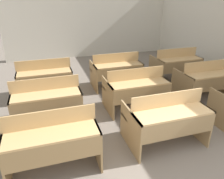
{
  "coord_description": "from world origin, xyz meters",
  "views": [
    {
      "loc": [
        -1.8,
        -1.17,
        2.32
      ],
      "look_at": [
        -0.72,
        2.22,
        0.74
      ],
      "focal_mm": 35.0,
      "sensor_mm": 36.0,
      "label": 1
    }
  ],
  "objects_px": {
    "bench_second_left": "(47,100)",
    "bench_third_right": "(176,64)",
    "bench_front_left": "(52,139)",
    "bench_third_center": "(116,70)",
    "bench_second_center": "(136,88)",
    "bench_second_right": "(206,79)",
    "bench_third_left": "(45,78)",
    "wastepaper_bin": "(189,63)",
    "bench_front_center": "(166,118)"
  },
  "relations": [
    {
      "from": "bench_front_left",
      "to": "bench_second_left",
      "type": "relative_size",
      "value": 1.0
    },
    {
      "from": "bench_second_right",
      "to": "bench_third_left",
      "type": "distance_m",
      "value": 3.8
    },
    {
      "from": "bench_second_center",
      "to": "bench_third_center",
      "type": "xyz_separation_m",
      "value": [
        0.0,
        1.29,
        0.0
      ]
    },
    {
      "from": "bench_front_left",
      "to": "bench_second_left",
      "type": "bearing_deg",
      "value": 90.78
    },
    {
      "from": "bench_front_center",
      "to": "bench_third_center",
      "type": "xyz_separation_m",
      "value": [
        0.01,
        2.53,
        0.0
      ]
    },
    {
      "from": "bench_second_left",
      "to": "bench_second_center",
      "type": "bearing_deg",
      "value": -0.09
    },
    {
      "from": "bench_third_left",
      "to": "wastepaper_bin",
      "type": "height_order",
      "value": "bench_third_left"
    },
    {
      "from": "bench_third_center",
      "to": "bench_third_right",
      "type": "xyz_separation_m",
      "value": [
        1.8,
        -0.02,
        0.0
      ]
    },
    {
      "from": "bench_second_center",
      "to": "wastepaper_bin",
      "type": "xyz_separation_m",
      "value": [
        2.86,
        2.09,
        -0.31
      ]
    },
    {
      "from": "bench_second_left",
      "to": "wastepaper_bin",
      "type": "bearing_deg",
      "value": 24.08
    },
    {
      "from": "bench_second_right",
      "to": "bench_third_left",
      "type": "relative_size",
      "value": 1.0
    },
    {
      "from": "bench_front_center",
      "to": "wastepaper_bin",
      "type": "distance_m",
      "value": 4.41
    },
    {
      "from": "bench_second_left",
      "to": "bench_second_right",
      "type": "xyz_separation_m",
      "value": [
        3.59,
        -0.01,
        0.0
      ]
    },
    {
      "from": "bench_third_left",
      "to": "bench_third_right",
      "type": "height_order",
      "value": "same"
    },
    {
      "from": "bench_third_right",
      "to": "bench_front_center",
      "type": "bearing_deg",
      "value": -125.58
    },
    {
      "from": "bench_front_center",
      "to": "bench_second_right",
      "type": "distance_m",
      "value": 2.17
    },
    {
      "from": "wastepaper_bin",
      "to": "bench_second_left",
      "type": "bearing_deg",
      "value": -155.92
    },
    {
      "from": "bench_front_left",
      "to": "bench_third_center",
      "type": "height_order",
      "value": "same"
    },
    {
      "from": "bench_second_right",
      "to": "bench_third_center",
      "type": "relative_size",
      "value": 1.0
    },
    {
      "from": "bench_second_center",
      "to": "bench_third_center",
      "type": "distance_m",
      "value": 1.29
    },
    {
      "from": "bench_second_center",
      "to": "bench_front_left",
      "type": "bearing_deg",
      "value": -145.12
    },
    {
      "from": "bench_third_center",
      "to": "wastepaper_bin",
      "type": "bearing_deg",
      "value": 15.74
    },
    {
      "from": "bench_front_left",
      "to": "bench_third_right",
      "type": "xyz_separation_m",
      "value": [
        3.6,
        2.53,
        0.0
      ]
    },
    {
      "from": "bench_third_center",
      "to": "bench_third_right",
      "type": "bearing_deg",
      "value": -0.52
    },
    {
      "from": "bench_second_right",
      "to": "bench_front_left",
      "type": "bearing_deg",
      "value": -160.73
    },
    {
      "from": "bench_front_center",
      "to": "bench_front_left",
      "type": "bearing_deg",
      "value": -179.79
    },
    {
      "from": "bench_front_left",
      "to": "wastepaper_bin",
      "type": "xyz_separation_m",
      "value": [
        4.66,
        3.35,
        -0.31
      ]
    },
    {
      "from": "bench_second_right",
      "to": "bench_third_right",
      "type": "relative_size",
      "value": 1.0
    },
    {
      "from": "bench_third_center",
      "to": "bench_third_right",
      "type": "relative_size",
      "value": 1.0
    },
    {
      "from": "bench_front_center",
      "to": "bench_second_center",
      "type": "bearing_deg",
      "value": 89.84
    },
    {
      "from": "bench_third_right",
      "to": "wastepaper_bin",
      "type": "height_order",
      "value": "bench_third_right"
    },
    {
      "from": "bench_front_left",
      "to": "bench_third_center",
      "type": "distance_m",
      "value": 3.11
    },
    {
      "from": "bench_second_left",
      "to": "bench_second_right",
      "type": "bearing_deg",
      "value": -0.12
    },
    {
      "from": "bench_front_center",
      "to": "bench_third_left",
      "type": "xyz_separation_m",
      "value": [
        -1.8,
        2.51,
        0.0
      ]
    },
    {
      "from": "bench_second_left",
      "to": "bench_third_right",
      "type": "relative_size",
      "value": 1.0
    },
    {
      "from": "bench_second_center",
      "to": "bench_third_left",
      "type": "bearing_deg",
      "value": 144.99
    },
    {
      "from": "bench_third_left",
      "to": "bench_third_right",
      "type": "xyz_separation_m",
      "value": [
        3.6,
        0.01,
        0.0
      ]
    },
    {
      "from": "bench_third_right",
      "to": "wastepaper_bin",
      "type": "xyz_separation_m",
      "value": [
        1.07,
        0.82,
        -0.31
      ]
    },
    {
      "from": "bench_second_center",
      "to": "bench_second_right",
      "type": "bearing_deg",
      "value": -0.15
    },
    {
      "from": "bench_front_center",
      "to": "bench_second_left",
      "type": "height_order",
      "value": "same"
    },
    {
      "from": "bench_front_left",
      "to": "bench_second_right",
      "type": "height_order",
      "value": "same"
    },
    {
      "from": "bench_front_left",
      "to": "bench_third_right",
      "type": "relative_size",
      "value": 1.0
    },
    {
      "from": "bench_front_center",
      "to": "bench_third_left",
      "type": "distance_m",
      "value": 3.09
    },
    {
      "from": "bench_second_left",
      "to": "bench_second_right",
      "type": "relative_size",
      "value": 1.0
    },
    {
      "from": "bench_front_center",
      "to": "bench_third_left",
      "type": "height_order",
      "value": "same"
    },
    {
      "from": "bench_third_left",
      "to": "bench_second_right",
      "type": "bearing_deg",
      "value": -19.52
    },
    {
      "from": "bench_third_left",
      "to": "bench_front_left",
      "type": "bearing_deg",
      "value": -89.81
    },
    {
      "from": "bench_second_left",
      "to": "bench_third_right",
      "type": "bearing_deg",
      "value": 19.35
    },
    {
      "from": "bench_second_center",
      "to": "bench_third_left",
      "type": "relative_size",
      "value": 1.0
    },
    {
      "from": "bench_second_right",
      "to": "bench_third_left",
      "type": "xyz_separation_m",
      "value": [
        -3.58,
        1.27,
        0.0
      ]
    }
  ]
}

